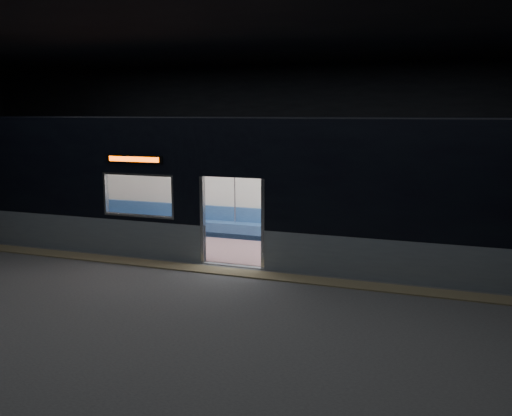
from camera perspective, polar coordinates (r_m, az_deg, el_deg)
The scene contains 7 objects.
station_floor at distance 11.58m, azimuth -4.39°, elevation -7.51°, with size 24.00×14.00×0.01m, color #47494C.
station_envelope at distance 11.03m, azimuth -4.65°, elevation 10.97°, with size 24.00×14.00×5.00m.
tactile_strip at distance 12.05m, azimuth -3.34°, elevation -6.68°, with size 22.80×0.50×0.03m, color #8C7F59.
metro_car at distance 13.50m, azimuth -0.18°, elevation 3.11°, with size 18.00×3.04×3.35m.
passenger at distance 13.97m, azimuth 13.45°, elevation -1.26°, with size 0.42×0.71×1.38m.
handbag at distance 13.78m, azimuth 13.17°, elevation -1.96°, with size 0.25×0.22×0.13m, color black.
transit_map at distance 14.11m, azimuth 21.24°, elevation 1.08°, with size 0.91×0.03×0.59m, color white.
Camera 1 is at (4.44, -10.10, 3.50)m, focal length 38.00 mm.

